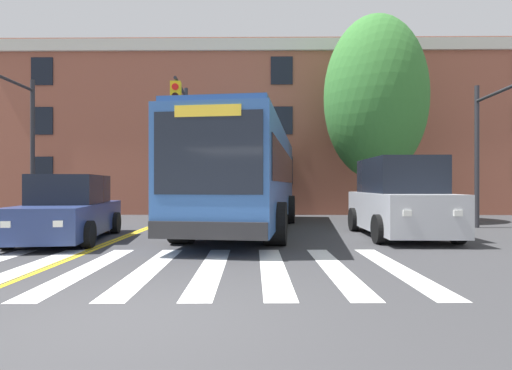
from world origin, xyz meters
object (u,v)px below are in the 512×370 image
at_px(city_bus, 248,175).
at_px(traffic_light_far_corner, 16,124).
at_px(car_navy_near_lane, 70,211).
at_px(street_tree_curbside_large, 375,98).
at_px(car_silver_far_lane, 399,200).
at_px(traffic_light_near_corner, 504,126).
at_px(traffic_light_overhead, 182,128).
at_px(car_red_behind_bus, 253,196).

bearing_deg(city_bus, traffic_light_far_corner, 176.73).
relative_size(car_navy_near_lane, street_tree_curbside_large, 0.56).
height_order(car_silver_far_lane, traffic_light_near_corner, traffic_light_near_corner).
xyz_separation_m(car_navy_near_lane, traffic_light_far_corner, (-3.36, 3.04, 2.85)).
distance_m(traffic_light_near_corner, traffic_light_overhead, 10.71).
relative_size(car_navy_near_lane, car_silver_far_lane, 1.05).
bearing_deg(car_navy_near_lane, car_red_behind_bus, 67.94).
relative_size(car_silver_far_lane, traffic_light_near_corner, 0.93).
height_order(car_silver_far_lane, traffic_light_overhead, traffic_light_overhead).
relative_size(car_silver_far_lane, street_tree_curbside_large, 0.53).
relative_size(traffic_light_overhead, street_tree_curbside_large, 0.62).
height_order(traffic_light_near_corner, traffic_light_overhead, traffic_light_overhead).
bearing_deg(car_red_behind_bus, traffic_light_near_corner, -51.95).
bearing_deg(traffic_light_overhead, city_bus, -25.76).
height_order(car_silver_far_lane, street_tree_curbside_large, street_tree_curbside_large).
xyz_separation_m(car_silver_far_lane, street_tree_curbside_large, (0.82, 5.28, 4.14)).
distance_m(traffic_light_near_corner, traffic_light_far_corner, 16.26).
xyz_separation_m(car_red_behind_bus, street_tree_curbside_large, (5.33, -5.74, 4.35)).
bearing_deg(car_navy_near_lane, traffic_light_overhead, 58.05).
height_order(city_bus, traffic_light_overhead, traffic_light_overhead).
bearing_deg(street_tree_curbside_large, car_navy_near_lane, -148.92).
distance_m(traffic_light_far_corner, street_tree_curbside_large, 13.92).
distance_m(city_bus, traffic_light_far_corner, 8.39).
relative_size(car_navy_near_lane, traffic_light_overhead, 0.91).
height_order(city_bus, traffic_light_near_corner, traffic_light_near_corner).
bearing_deg(traffic_light_near_corner, city_bus, 172.98).
bearing_deg(traffic_light_overhead, street_tree_curbside_large, 16.71).
bearing_deg(traffic_light_near_corner, traffic_light_far_corner, 174.87).
height_order(car_red_behind_bus, traffic_light_overhead, traffic_light_overhead).
xyz_separation_m(car_navy_near_lane, car_silver_far_lane, (9.31, 0.83, 0.27)).
distance_m(car_navy_near_lane, traffic_light_far_corner, 5.36).
bearing_deg(car_red_behind_bus, city_bus, -89.86).
xyz_separation_m(city_bus, car_navy_near_lane, (-4.82, -2.58, -1.06)).
bearing_deg(street_tree_curbside_large, traffic_light_far_corner, -167.22).
height_order(city_bus, car_silver_far_lane, city_bus).
distance_m(traffic_light_overhead, street_tree_curbside_large, 8.28).
height_order(city_bus, traffic_light_far_corner, traffic_light_far_corner).
relative_size(car_red_behind_bus, street_tree_curbside_large, 0.49).
relative_size(city_bus, traffic_light_overhead, 2.08).
relative_size(traffic_light_far_corner, street_tree_curbside_large, 0.63).
bearing_deg(car_navy_near_lane, traffic_light_near_corner, 7.06).
bearing_deg(city_bus, car_navy_near_lane, -151.90).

